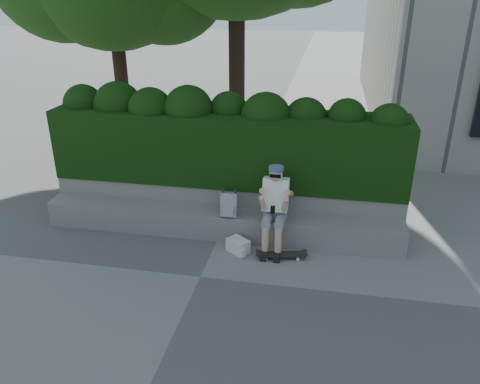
% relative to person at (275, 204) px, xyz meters
% --- Properties ---
extents(ground, '(80.00, 80.00, 0.00)m').
position_rel_person_xyz_m(ground, '(-0.94, -1.07, -0.75)').
color(ground, slate).
rests_on(ground, ground).
extents(bench_ledge, '(6.00, 0.45, 0.45)m').
position_rel_person_xyz_m(bench_ledge, '(-0.94, 0.18, -0.53)').
color(bench_ledge, gray).
rests_on(bench_ledge, ground).
extents(planter_wall, '(6.00, 0.50, 0.75)m').
position_rel_person_xyz_m(planter_wall, '(-0.94, 0.66, -0.38)').
color(planter_wall, gray).
rests_on(planter_wall, ground).
extents(hedge, '(6.00, 1.00, 1.20)m').
position_rel_person_xyz_m(hedge, '(-0.94, 0.88, 0.60)').
color(hedge, black).
rests_on(hedge, planter_wall).
extents(person, '(0.40, 0.76, 1.38)m').
position_rel_person_xyz_m(person, '(0.00, 0.00, 0.00)').
color(person, gray).
rests_on(person, ground).
extents(skateboard, '(0.73, 0.31, 0.07)m').
position_rel_person_xyz_m(skateboard, '(0.16, -0.33, -0.69)').
color(skateboard, black).
rests_on(skateboard, ground).
extents(backpack_plaid, '(0.27, 0.15, 0.39)m').
position_rel_person_xyz_m(backpack_plaid, '(-0.75, 0.08, -0.11)').
color(backpack_plaid, silver).
rests_on(backpack_plaid, bench_ledge).
extents(backpack_ground, '(0.41, 0.39, 0.22)m').
position_rel_person_xyz_m(backpack_ground, '(-0.54, -0.27, -0.64)').
color(backpack_ground, silver).
rests_on(backpack_ground, ground).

